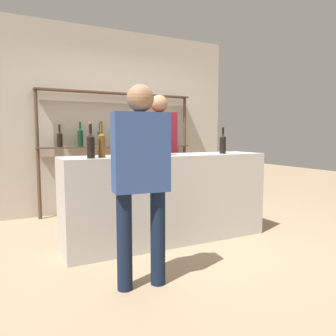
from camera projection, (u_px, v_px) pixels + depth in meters
The scene contains 10 objects.
ground_plane at pixel (168, 241), 3.69m from camera, with size 16.00×16.00×0.00m, color #9E8466.
bar_counter at pixel (168, 198), 3.64m from camera, with size 2.30×0.53×0.97m, color #B7B2AD.
back_wall at pixel (115, 121), 5.20m from camera, with size 3.90×0.12×2.80m, color #B2A899.
back_shelf at pixel (118, 133), 5.05m from camera, with size 2.41×0.18×1.83m.
counter_bottle_0 at pixel (91, 145), 3.04m from camera, with size 0.07×0.07×0.33m.
counter_bottle_1 at pixel (102, 144), 3.15m from camera, with size 0.07×0.07×0.35m.
counter_bottle_2 at pixel (223, 143), 3.79m from camera, with size 0.07×0.07×0.31m.
ice_bucket at pixel (160, 144), 3.50m from camera, with size 0.23×0.23×0.23m.
customer_left at pixel (141, 171), 2.49m from camera, with size 0.44×0.23×1.57m.
server_behind_counter at pixel (159, 149), 4.27m from camera, with size 0.47×0.27×1.70m.
Camera 1 is at (-1.63, -3.19, 1.20)m, focal length 35.00 mm.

